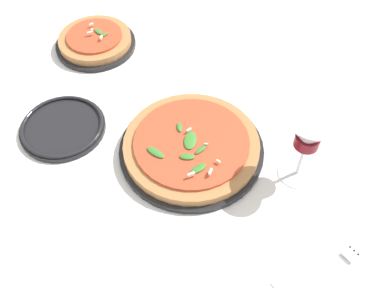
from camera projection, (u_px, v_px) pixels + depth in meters
name	position (u px, v px, depth m)	size (l,w,h in m)	color
ground_plane	(173.00, 156.00, 0.94)	(6.00, 6.00, 0.00)	silver
pizza_arugula_main	(192.00, 148.00, 0.93)	(0.30, 0.30, 0.05)	black
pizza_personal_side	(95.00, 41.00, 1.15)	(0.20, 0.20, 0.05)	black
wine_glass	(308.00, 136.00, 0.82)	(0.09, 0.09, 0.16)	white
napkin	(323.00, 280.00, 0.77)	(0.18, 0.14, 0.01)	white
fork	(327.00, 276.00, 0.77)	(0.22, 0.10, 0.00)	silver
side_plate_white	(63.00, 127.00, 0.98)	(0.19, 0.19, 0.02)	black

